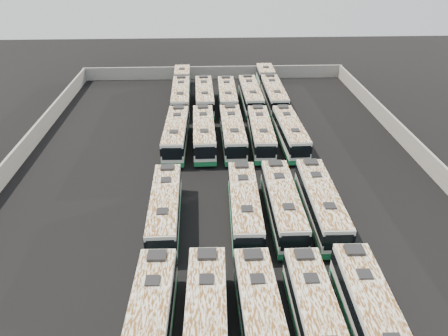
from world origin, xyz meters
The scene contains 21 objects.
ground centered at (0.00, 0.00, 0.00)m, with size 140.00×140.00×0.00m, color black.
perimeter_wall centered at (0.00, 0.00, 1.10)m, with size 45.20×73.20×2.20m.
bus_front_far_left centered at (-5.22, -20.19, 1.72)m, with size 2.82×12.03×3.37m.
bus_front_left centered at (-1.77, -20.28, 1.74)m, with size 2.85×12.14×3.41m.
bus_front_center centered at (1.66, -20.21, 1.69)m, with size 2.78×11.79×3.31m.
bus_front_right centered at (5.09, -20.26, 1.68)m, with size 2.49×11.64×3.28m.
bus_front_far_right centered at (8.57, -20.22, 1.73)m, with size 2.82×12.06×3.38m.
bus_midfront_far_left centered at (-5.22, -7.02, 1.67)m, with size 2.63×11.62×3.26m.
bus_midfront_center centered at (1.69, -6.98, 1.68)m, with size 2.72×11.74×3.29m.
bus_midfront_right centered at (5.08, -6.85, 1.69)m, with size 2.53×11.77×3.31m.
bus_midfront_far_right centered at (8.49, -6.88, 1.71)m, with size 2.69×11.94×3.35m.
bus_midback_far_left centered at (-5.11, 8.77, 1.71)m, with size 2.77×11.89×3.34m.
bus_midback_left centered at (-1.81, 8.86, 1.71)m, with size 2.74×11.90×3.34m.
bus_midback_center centered at (1.62, 8.77, 1.72)m, with size 2.66×11.99×3.37m.
bus_midback_right centered at (5.02, 8.72, 1.67)m, with size 2.72×11.64×3.27m.
bus_midback_far_right centered at (8.51, 8.63, 1.67)m, with size 2.73×11.67×3.27m.
bus_back_far_left centered at (-5.16, 25.12, 1.71)m, with size 2.86×18.46×3.34m.
bus_back_left centered at (-1.69, 21.98, 1.70)m, with size 2.74×11.88×3.33m.
bus_back_center centered at (1.66, 21.99, 1.66)m, with size 2.47×11.56×3.26m.
bus_back_right centered at (5.08, 22.04, 1.72)m, with size 2.67×11.94×3.36m.
bus_back_far_right centered at (8.52, 25.23, 1.73)m, with size 2.60×18.69×3.39m.
Camera 1 is at (-1.50, -38.87, 22.88)m, focal length 35.00 mm.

